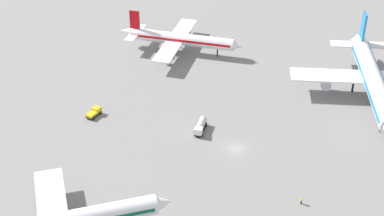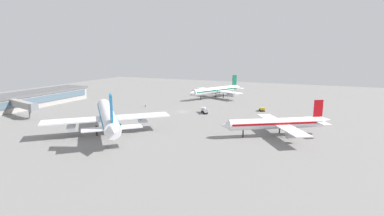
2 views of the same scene
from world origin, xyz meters
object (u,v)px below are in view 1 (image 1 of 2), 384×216
at_px(airplane_at_gate, 180,39).
at_px(fuel_truck, 201,126).
at_px(pushback_tractor, 94,112).
at_px(airplane_distant, 372,79).
at_px(ground_crew_worker, 301,201).

xyz_separation_m(airplane_at_gate, fuel_truck, (-25.10, -36.33, -3.00)).
bearing_deg(pushback_tractor, airplane_distant, -53.82).
xyz_separation_m(pushback_tractor, fuel_truck, (15.52, -23.61, 0.42)).
bearing_deg(fuel_truck, ground_crew_worker, 51.94).
height_order(airplane_at_gate, fuel_truck, airplane_at_gate).
bearing_deg(fuel_truck, airplane_distant, 123.35).
bearing_deg(ground_crew_worker, pushback_tractor, -21.17).
distance_m(pushback_tractor, fuel_truck, 28.26).
relative_size(pushback_tractor, fuel_truck, 0.76).
xyz_separation_m(airplane_distant, ground_crew_worker, (-47.46, -14.47, -5.11)).
distance_m(airplane_at_gate, ground_crew_worker, 75.56).
height_order(pushback_tractor, ground_crew_worker, pushback_tractor).
relative_size(airplane_at_gate, airplane_distant, 0.81).
height_order(fuel_truck, ground_crew_worker, fuel_truck).
xyz_separation_m(airplane_distant, pushback_tractor, (-60.14, 42.92, -4.99)).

